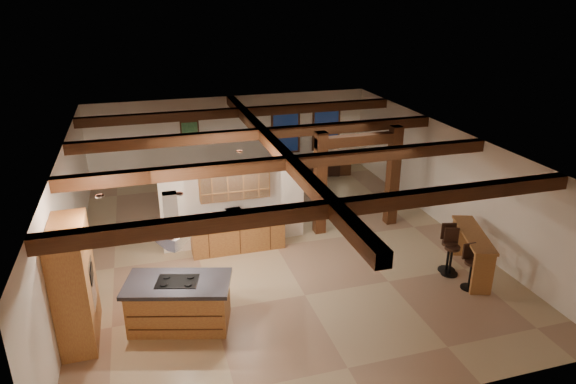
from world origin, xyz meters
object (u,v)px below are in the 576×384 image
at_px(dining_table, 243,194).
at_px(sofa, 308,164).
at_px(bar_counter, 472,246).
at_px(kitchen_island, 179,303).

distance_m(dining_table, sofa, 3.68).
bearing_deg(dining_table, bar_counter, -62.90).
bearing_deg(bar_counter, dining_table, 126.80).
height_order(kitchen_island, bar_counter, bar_counter).
bearing_deg(sofa, bar_counter, 115.47).
relative_size(dining_table, sofa, 0.80).
xyz_separation_m(kitchen_island, bar_counter, (6.87, 0.11, 0.20)).
relative_size(kitchen_island, dining_table, 1.25).
bearing_deg(bar_counter, kitchen_island, -179.11).
xyz_separation_m(dining_table, sofa, (2.93, 2.22, 0.01)).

